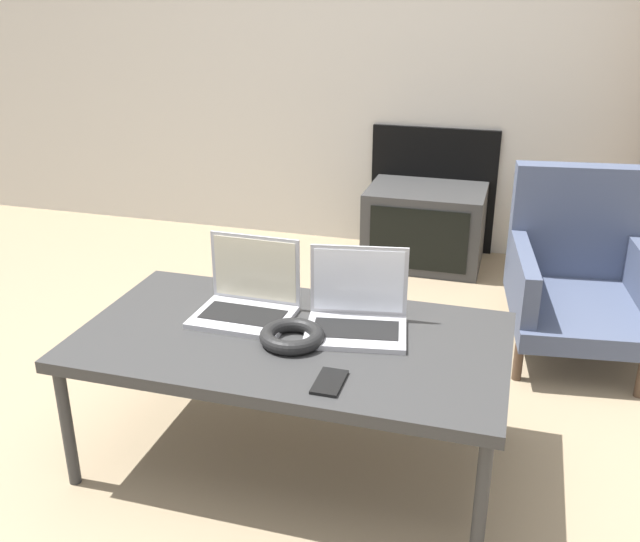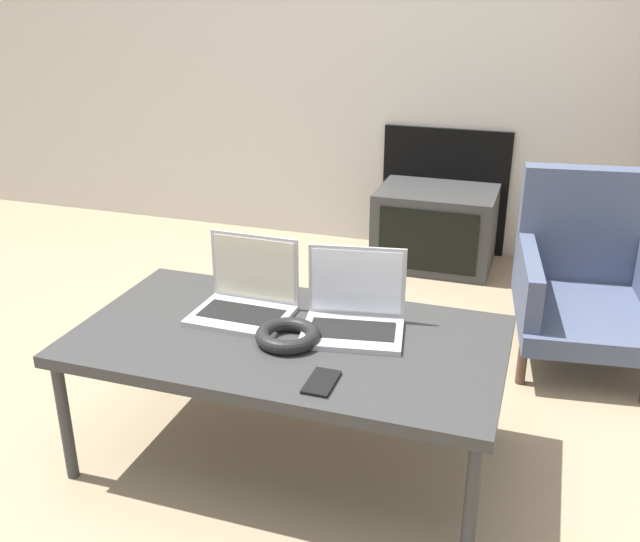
{
  "view_description": "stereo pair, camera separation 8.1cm",
  "coord_description": "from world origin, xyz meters",
  "px_view_note": "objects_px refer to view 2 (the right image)",
  "views": [
    {
      "loc": [
        0.6,
        -1.63,
        1.41
      ],
      "look_at": [
        0.0,
        0.45,
        0.52
      ],
      "focal_mm": 40.0,
      "sensor_mm": 36.0,
      "label": 1
    },
    {
      "loc": [
        0.68,
        -1.6,
        1.41
      ],
      "look_at": [
        0.0,
        0.45,
        0.52
      ],
      "focal_mm": 40.0,
      "sensor_mm": 36.0,
      "label": 2
    }
  ],
  "objects_px": {
    "phone": "(321,382)",
    "tv": "(435,227)",
    "laptop_right": "(354,312)",
    "armchair": "(587,273)",
    "laptop_left": "(246,297)",
    "headphones": "(288,336)"
  },
  "relations": [
    {
      "from": "phone",
      "to": "tv",
      "type": "xyz_separation_m",
      "value": [
        -0.04,
        2.02,
        -0.23
      ]
    },
    {
      "from": "laptop_right",
      "to": "armchair",
      "type": "relative_size",
      "value": 0.45
    },
    {
      "from": "laptop_left",
      "to": "armchair",
      "type": "height_order",
      "value": "armchair"
    },
    {
      "from": "laptop_left",
      "to": "tv",
      "type": "xyz_separation_m",
      "value": [
        0.32,
        1.68,
        -0.28
      ]
    },
    {
      "from": "headphones",
      "to": "armchair",
      "type": "relative_size",
      "value": 0.26
    },
    {
      "from": "laptop_left",
      "to": "phone",
      "type": "relative_size",
      "value": 2.3
    },
    {
      "from": "headphones",
      "to": "phone",
      "type": "relative_size",
      "value": 1.45
    },
    {
      "from": "phone",
      "to": "tv",
      "type": "distance_m",
      "value": 2.03
    },
    {
      "from": "laptop_left",
      "to": "headphones",
      "type": "relative_size",
      "value": 1.59
    },
    {
      "from": "tv",
      "to": "laptop_left",
      "type": "bearing_deg",
      "value": -100.81
    },
    {
      "from": "laptop_right",
      "to": "headphones",
      "type": "distance_m",
      "value": 0.22
    },
    {
      "from": "phone",
      "to": "headphones",
      "type": "bearing_deg",
      "value": 131.2
    },
    {
      "from": "laptop_right",
      "to": "phone",
      "type": "xyz_separation_m",
      "value": [
        0.01,
        -0.33,
        -0.05
      ]
    },
    {
      "from": "laptop_right",
      "to": "phone",
      "type": "relative_size",
      "value": 2.53
    },
    {
      "from": "laptop_right",
      "to": "laptop_left",
      "type": "bearing_deg",
      "value": 170.19
    },
    {
      "from": "laptop_left",
      "to": "phone",
      "type": "bearing_deg",
      "value": -41.85
    },
    {
      "from": "headphones",
      "to": "tv",
      "type": "relative_size",
      "value": 0.32
    },
    {
      "from": "phone",
      "to": "tv",
      "type": "height_order",
      "value": "phone"
    },
    {
      "from": "laptop_right",
      "to": "phone",
      "type": "height_order",
      "value": "laptop_right"
    },
    {
      "from": "laptop_right",
      "to": "armchair",
      "type": "xyz_separation_m",
      "value": [
        0.7,
        0.97,
        -0.16
      ]
    },
    {
      "from": "laptop_left",
      "to": "armchair",
      "type": "xyz_separation_m",
      "value": [
        1.05,
        0.97,
        -0.16
      ]
    },
    {
      "from": "tv",
      "to": "phone",
      "type": "bearing_deg",
      "value": -88.96
    }
  ]
}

